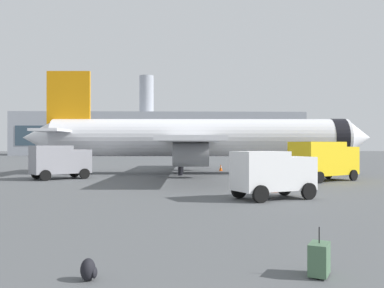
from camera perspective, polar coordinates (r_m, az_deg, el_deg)
name	(u,v)px	position (r m, az deg, el deg)	size (l,w,h in m)	color
airplane_at_gate	(198,138)	(42.62, 0.85, 0.82)	(35.69, 32.13, 10.50)	white
service_truck	(60,160)	(37.71, -17.62, -2.16)	(5.19, 4.57, 2.90)	gray
fuel_truck	(324,159)	(35.73, 17.55, -2.00)	(6.37, 5.19, 3.20)	yellow
cargo_van	(272,172)	(23.10, 10.93, -3.82)	(4.83, 3.68, 2.60)	white
safety_cone_near	(274,185)	(26.57, 11.11, -5.59)	(0.44, 0.44, 0.83)	#F2590C
safety_cone_mid	(221,168)	(47.35, 3.95, -3.25)	(0.44, 0.44, 0.76)	#F2590C
safety_cone_far	(286,185)	(27.60, 12.74, -5.56)	(0.44, 0.44, 0.67)	#F2590C
rolling_suitcase	(319,259)	(10.04, 17.00, -14.78)	(0.66, 0.75, 1.10)	#476B4C
traveller_backpack	(89,270)	(9.65, -13.95, -16.36)	(0.36, 0.40, 0.48)	black
terminal_building	(160,134)	(129.81, -4.35, 1.36)	(84.81, 22.65, 24.51)	#9EA3AD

